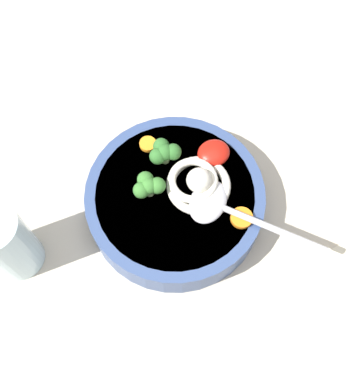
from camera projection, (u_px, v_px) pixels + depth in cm
name	position (u px, v px, depth cm)	size (l,w,h in cm)	color
table_slab	(177.00, 217.00, 66.33)	(98.14, 98.14, 3.53)	#BCB29E
soup_bowl	(178.00, 200.00, 62.67)	(22.54, 22.54, 4.96)	#334775
noodle_pile	(197.00, 182.00, 59.84)	(8.80, 8.63, 3.54)	silver
soup_spoon	(219.00, 206.00, 58.84)	(13.36, 15.58, 1.60)	#B7B7BC
chili_sauce_dollop	(214.00, 153.00, 61.67)	(4.19, 3.77, 1.88)	#B2190F
broccoli_floret_beside_chili	(148.00, 186.00, 58.65)	(4.01, 3.45, 3.17)	#7A9E60
broccoli_floret_left	(164.00, 152.00, 60.51)	(4.07, 3.51, 3.22)	#7A9E60
carrot_slice_center	(147.00, 145.00, 62.94)	(2.17, 2.17, 0.55)	orange
carrot_slice_rear	(242.00, 218.00, 58.74)	(2.70, 2.70, 0.61)	orange
drinking_glass	(6.00, 243.00, 56.85)	(6.12, 6.12, 11.66)	silver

